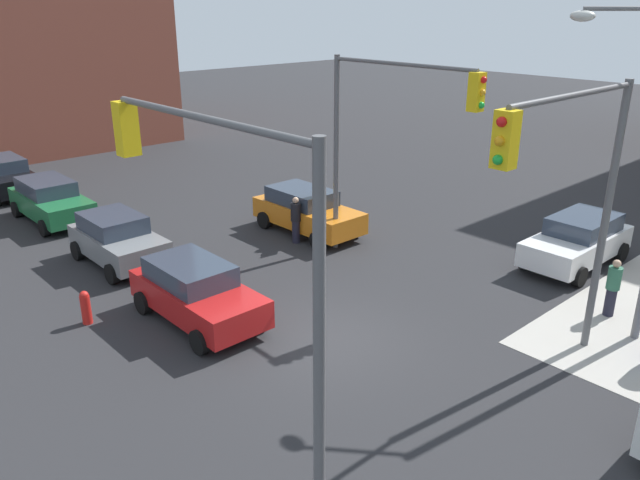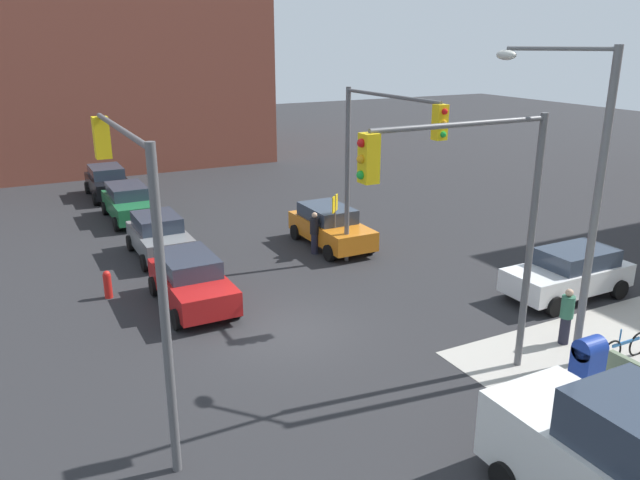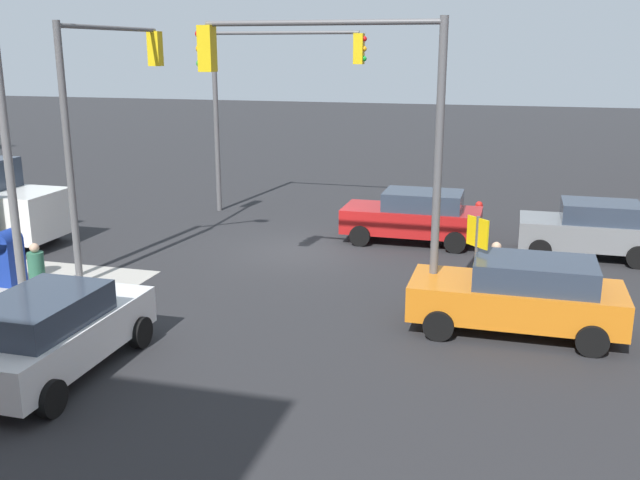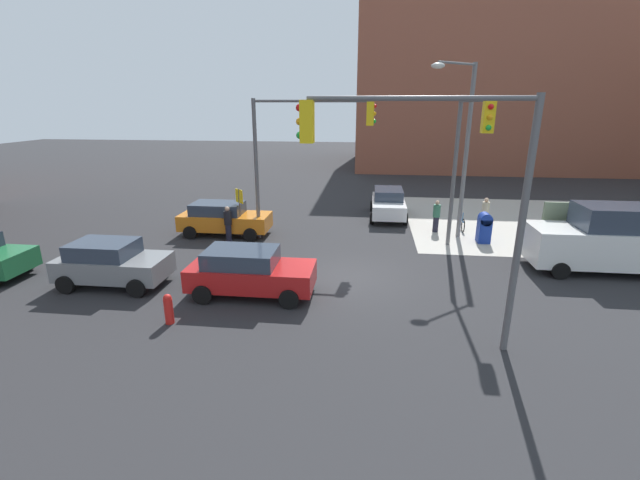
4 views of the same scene
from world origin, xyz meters
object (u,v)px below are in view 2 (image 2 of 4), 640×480
(traffic_signal_se_corner, at_px, (133,218))
(hatchback_orange, at_px, (330,226))
(fire_hydrant, at_px, (108,284))
(coupe_gray, at_px, (159,236))
(mailbox_blue, at_px, (588,363))
(coupe_green, at_px, (129,202))
(coupe_red, at_px, (191,280))
(hatchback_white, at_px, (569,273))
(sedan_black, at_px, (108,181))
(traffic_signal_ne_corner, at_px, (473,202))
(traffic_signal_nw_corner, at_px, (380,149))
(bicycle_leaning_on_fence, at_px, (625,348))
(street_lamp_corner, at_px, (582,188))
(pedestrian_waiting, at_px, (566,316))
(pedestrian_walking_north, at_px, (315,232))

(traffic_signal_se_corner, height_order, hatchback_orange, traffic_signal_se_corner)
(fire_hydrant, relative_size, coupe_gray, 0.25)
(traffic_signal_se_corner, relative_size, mailbox_blue, 4.55)
(coupe_green, bearing_deg, coupe_red, -1.24)
(fire_hydrant, distance_m, hatchback_white, 15.09)
(sedan_black, bearing_deg, traffic_signal_ne_corner, 10.54)
(traffic_signal_nw_corner, bearing_deg, bicycle_leaning_on_fence, 18.68)
(street_lamp_corner, height_order, coupe_gray, street_lamp_corner)
(street_lamp_corner, bearing_deg, fire_hydrant, -135.48)
(pedestrian_waiting, bearing_deg, bicycle_leaning_on_fence, -83.27)
(hatchback_orange, relative_size, pedestrian_waiting, 2.68)
(hatchback_white, bearing_deg, coupe_gray, -132.99)
(fire_hydrant, height_order, pedestrian_waiting, pedestrian_waiting)
(coupe_gray, bearing_deg, mailbox_blue, 24.77)
(mailbox_blue, distance_m, hatchback_orange, 12.56)
(traffic_signal_ne_corner, xyz_separation_m, bicycle_leaning_on_fence, (1.10, 4.62, -4.26))
(traffic_signal_nw_corner, xyz_separation_m, hatchback_white, (4.25, 4.72, -3.79))
(coupe_gray, bearing_deg, traffic_signal_nw_corner, 46.29)
(fire_hydrant, xyz_separation_m, pedestrian_walking_north, (-0.80, 8.00, 0.39))
(traffic_signal_ne_corner, xyz_separation_m, fire_hydrant, (-9.50, -6.78, -4.12))
(coupe_red, bearing_deg, pedestrian_walking_north, 114.73)
(coupe_red, bearing_deg, street_lamp_corner, 42.77)
(traffic_signal_ne_corner, bearing_deg, sedan_black, -169.46)
(mailbox_blue, xyz_separation_m, coupe_gray, (-14.49, -6.69, 0.08))
(traffic_signal_nw_corner, bearing_deg, pedestrian_walking_north, -168.45)
(bicycle_leaning_on_fence, bearing_deg, coupe_green, -155.69)
(mailbox_blue, distance_m, pedestrian_walking_north, 12.06)
(coupe_gray, bearing_deg, hatchback_orange, 73.46)
(traffic_signal_se_corner, relative_size, hatchback_orange, 1.48)
(traffic_signal_nw_corner, bearing_deg, traffic_signal_se_corner, -62.29)
(coupe_gray, xyz_separation_m, pedestrian_waiting, (12.49, 8.19, 0.01))
(coupe_gray, height_order, pedestrian_waiting, pedestrian_waiting)
(traffic_signal_ne_corner, height_order, bicycle_leaning_on_fence, traffic_signal_ne_corner)
(traffic_signal_se_corner, relative_size, hatchback_white, 1.51)
(hatchback_white, distance_m, coupe_red, 12.23)
(traffic_signal_nw_corner, relative_size, coupe_green, 1.48)
(coupe_green, relative_size, pedestrian_walking_north, 2.61)
(sedan_black, bearing_deg, fire_hydrant, -9.64)
(mailbox_blue, relative_size, fire_hydrant, 1.52)
(traffic_signal_nw_corner, relative_size, hatchback_orange, 1.48)
(fire_hydrant, distance_m, coupe_red, 2.95)
(hatchback_orange, distance_m, pedestrian_walking_north, 1.15)
(traffic_signal_se_corner, height_order, traffic_signal_ne_corner, same)
(hatchback_white, relative_size, coupe_gray, 1.13)
(street_lamp_corner, xyz_separation_m, sedan_black, (-24.01, -7.36, -3.86))
(hatchback_white, distance_m, coupe_gray, 14.91)
(traffic_signal_ne_corner, bearing_deg, mailbox_blue, 54.91)
(street_lamp_corner, relative_size, bicycle_leaning_on_fence, 4.57)
(traffic_signal_ne_corner, height_order, mailbox_blue, traffic_signal_ne_corner)
(traffic_signal_nw_corner, relative_size, bicycle_leaning_on_fence, 3.71)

